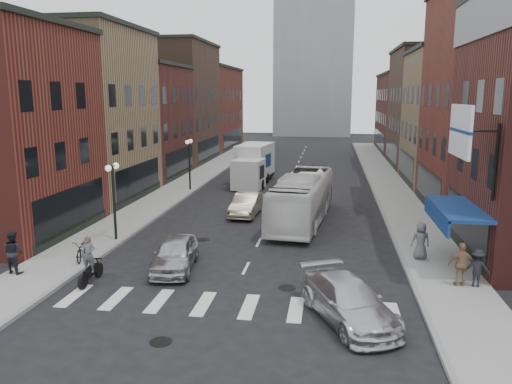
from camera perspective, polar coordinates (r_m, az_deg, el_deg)
ground at (r=21.45m, az=-1.62°, el=-9.60°), size 160.00×160.00×0.00m
sidewalk_left at (r=44.10m, az=-7.48°, el=1.21°), size 3.00×74.00×0.15m
sidewalk_right at (r=42.70m, az=15.03°, el=0.60°), size 3.00×74.00×0.15m
curb_left at (r=43.72m, az=-5.59°, el=1.07°), size 0.20×74.00×0.16m
curb_right at (r=42.56m, az=13.02°, el=0.56°), size 0.20×74.00×0.16m
crosswalk_stripes at (r=18.72m, az=-3.28°, el=-12.80°), size 12.00×2.20×0.01m
bldg_left_mid_a at (r=38.54m, az=-20.49°, el=8.29°), size 10.30×10.20×12.30m
bldg_left_mid_b at (r=47.58m, az=-14.58°, el=7.83°), size 10.30×10.20×10.30m
bldg_left_far_a at (r=57.81m, az=-10.35°, el=10.01°), size 10.30×12.20×13.30m
bldg_left_far_b at (r=71.23m, az=-6.66°, el=9.49°), size 10.30×16.20×11.30m
bldg_right_mid_b at (r=45.25m, az=23.38°, el=7.77°), size 10.30×10.20×11.30m
bldg_right_far_a at (r=55.94m, az=20.58°, el=8.95°), size 10.30×12.20×12.30m
bldg_right_far_b at (r=69.73m, az=18.17°, el=8.57°), size 10.30×16.20×10.30m
awning_blue at (r=23.41m, az=21.56°, el=-1.90°), size 1.80×5.00×0.78m
billboard_sign at (r=20.90m, az=22.54°, el=6.29°), size 1.52×3.00×3.70m
streetlamp_near at (r=26.57m, az=-16.00°, el=0.55°), size 0.32×1.22×4.11m
streetlamp_far at (r=39.58m, az=-7.63°, el=4.24°), size 0.32×1.22×4.11m
bike_rack at (r=24.84m, az=-18.70°, el=-5.94°), size 0.08×0.68×0.80m
box_truck at (r=42.49m, az=-0.32°, el=3.09°), size 2.95×7.92×3.35m
motorcycle_rider at (r=21.46m, az=-18.51°, el=-7.53°), size 0.59×1.97×2.01m
transit_bus at (r=29.98m, az=5.33°, el=-0.72°), size 3.56×10.71×2.93m
sedan_left_near at (r=22.29m, az=-9.24°, el=-6.96°), size 2.25×4.43×1.45m
sedan_left_far at (r=31.72m, az=-1.07°, el=-1.42°), size 1.70×4.32×1.40m
curb_car at (r=17.56m, az=10.52°, el=-12.15°), size 3.87×5.23×1.41m
parked_bicycle at (r=24.22m, az=-19.20°, el=-6.22°), size 1.03×1.91×0.95m
ped_left_solo at (r=23.48m, az=-26.00°, el=-6.18°), size 0.98×0.70×1.82m
ped_right_a at (r=21.55m, az=23.93°, el=-7.92°), size 1.04×0.62×1.52m
ped_right_b at (r=21.33m, az=22.43°, el=-7.67°), size 1.07×0.62×1.75m
ped_right_c at (r=24.10m, az=18.30°, el=-5.29°), size 0.92×0.67×1.72m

